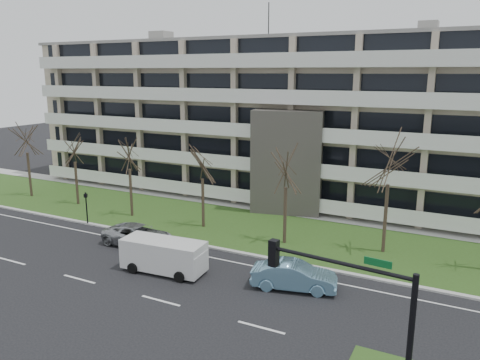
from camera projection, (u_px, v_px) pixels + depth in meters
The scene contains 17 objects.
ground at pixel (161, 301), 25.42m from camera, with size 160.00×160.00×0.00m, color black.
grass_verge at pixel (260, 230), 36.69m from camera, with size 90.00×10.00×0.06m, color #2B4416.
curb at pixel (230, 251), 32.35m from camera, with size 90.00×0.35×0.12m, color #B2B2AD.
sidewalk at pixel (286, 212), 41.46m from camera, with size 90.00×2.00×0.08m, color #B2B2AD.
lane_edge_line at pixel (220, 259), 31.06m from camera, with size 90.00×0.12×0.01m, color white.
apartment_building at pixel (313, 119), 45.67m from camera, with size 60.50×15.10×18.75m.
silver_pickup at pixel (139, 236), 33.32m from camera, with size 2.49×5.40×1.50m, color #A1A4A8.
blue_sedan at pixel (294, 276), 26.68m from camera, with size 1.69×4.86×1.60m, color #7CB5D8.
white_van at pixel (165, 253), 28.87m from camera, with size 5.40×2.49×2.04m.
traffic_signal at pixel (357, 316), 15.85m from camera, with size 5.40×0.89×6.27m.
pedestrian_signal at pixel (86, 204), 37.70m from camera, with size 0.31×0.28×2.72m.
tree_0 at pixel (25, 135), 45.31m from camera, with size 3.95×3.95×7.91m.
tree_1 at pixel (74, 145), 42.61m from camera, with size 3.62×3.62×7.24m.
tree_2 at pixel (129, 150), 39.04m from camera, with size 3.70×3.70×7.40m.
tree_3 at pixel (202, 159), 36.26m from camera, with size 3.54×3.54×7.09m.
tree_4 at pixel (286, 165), 32.62m from camera, with size 3.73×3.73×7.46m.
tree_5 at pixel (390, 157), 30.73m from camera, with size 4.30×4.30×8.61m.
Camera 1 is at (14.42, -18.77, 12.16)m, focal length 35.00 mm.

